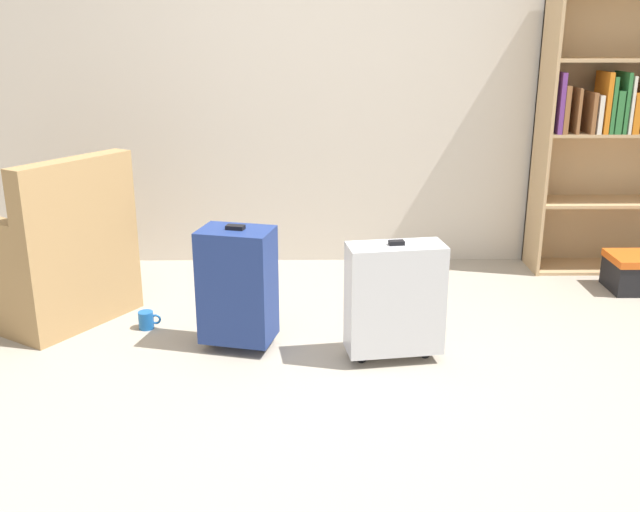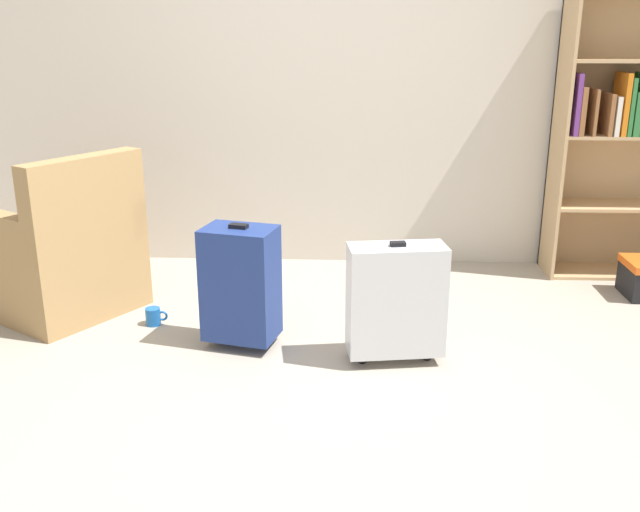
{
  "view_description": "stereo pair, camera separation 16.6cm",
  "coord_description": "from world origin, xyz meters",
  "px_view_note": "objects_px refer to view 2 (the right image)",
  "views": [
    {
      "loc": [
        -0.06,
        -2.68,
        1.53
      ],
      "look_at": [
        -0.03,
        0.36,
        0.55
      ],
      "focal_mm": 39.91,
      "sensor_mm": 36.0,
      "label": 1
    },
    {
      "loc": [
        0.1,
        -2.67,
        1.53
      ],
      "look_at": [
        -0.03,
        0.36,
        0.55
      ],
      "focal_mm": 39.91,
      "sensor_mm": 36.0,
      "label": 2
    }
  ],
  "objects_px": {
    "armchair": "(63,257)",
    "suitcase_navy_blue": "(241,283)",
    "suitcase_silver": "(396,300)",
    "mug": "(154,316)"
  },
  "relations": [
    {
      "from": "suitcase_navy_blue",
      "to": "suitcase_silver",
      "type": "xyz_separation_m",
      "value": [
        0.75,
        -0.14,
        -0.02
      ]
    },
    {
      "from": "armchair",
      "to": "suitcase_silver",
      "type": "bearing_deg",
      "value": -17.45
    },
    {
      "from": "suitcase_navy_blue",
      "to": "suitcase_silver",
      "type": "relative_size",
      "value": 1.06
    },
    {
      "from": "armchair",
      "to": "suitcase_navy_blue",
      "type": "bearing_deg",
      "value": -21.91
    },
    {
      "from": "mug",
      "to": "suitcase_silver",
      "type": "height_order",
      "value": "suitcase_silver"
    },
    {
      "from": "armchair",
      "to": "suitcase_navy_blue",
      "type": "xyz_separation_m",
      "value": [
        1.05,
        -0.42,
        0.01
      ]
    },
    {
      "from": "armchair",
      "to": "suitcase_silver",
      "type": "relative_size",
      "value": 1.62
    },
    {
      "from": "suitcase_navy_blue",
      "to": "mug",
      "type": "bearing_deg",
      "value": 155.58
    },
    {
      "from": "armchair",
      "to": "suitcase_navy_blue",
      "type": "relative_size",
      "value": 1.53
    },
    {
      "from": "mug",
      "to": "suitcase_silver",
      "type": "relative_size",
      "value": 0.2
    }
  ]
}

